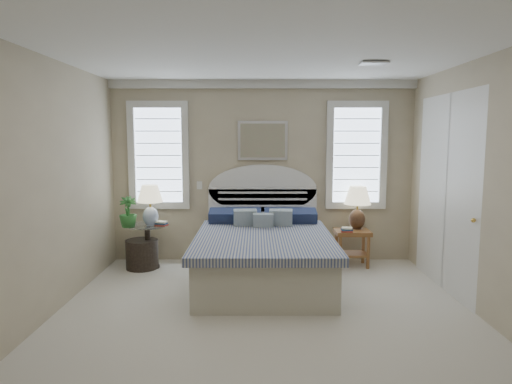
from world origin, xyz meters
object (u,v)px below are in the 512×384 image
object	(u,v)px
floor_pot	(142,254)
lamp_right	(357,203)
nightstand_right	(352,240)
lamp_left	(150,201)
bed	(264,252)
side_table_left	(148,242)

from	to	relation	value
floor_pot	lamp_right	xyz separation A→B (m)	(3.12, 0.23, 0.71)
nightstand_right	floor_pot	world-z (taller)	nightstand_right
nightstand_right	lamp_left	xyz separation A→B (m)	(-2.89, -0.15, 0.60)
bed	nightstand_right	size ratio (longest dim) A/B	4.29
bed	lamp_right	bearing A→B (deg)	30.06
nightstand_right	floor_pot	xyz separation A→B (m)	(-3.03, -0.12, -0.18)
lamp_right	nightstand_right	bearing A→B (deg)	-128.49
floor_pot	lamp_left	world-z (taller)	lamp_left
side_table_left	lamp_left	xyz separation A→B (m)	(0.06, -0.05, 0.60)
lamp_right	side_table_left	bearing A→B (deg)	-176.02
bed	lamp_right	world-z (taller)	bed
bed	floor_pot	world-z (taller)	bed
side_table_left	floor_pot	xyz separation A→B (m)	(-0.08, -0.02, -0.18)
bed	lamp_left	bearing A→B (deg)	161.07
lamp_right	floor_pot	bearing A→B (deg)	-175.72
floor_pot	lamp_right	distance (m)	3.21
bed	side_table_left	world-z (taller)	bed
bed	lamp_right	xyz separation A→B (m)	(1.39, 0.80, 0.53)
lamp_right	lamp_left	bearing A→B (deg)	-175.03
floor_pot	side_table_left	bearing A→B (deg)	15.30
lamp_left	side_table_left	bearing A→B (deg)	142.54
side_table_left	lamp_right	xyz separation A→B (m)	(3.04, 0.21, 0.53)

